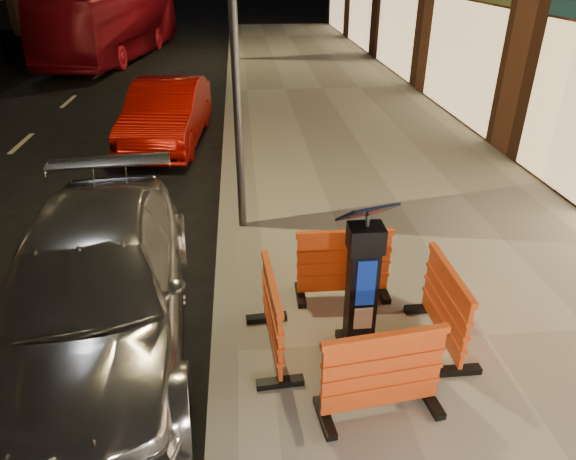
{
  "coord_description": "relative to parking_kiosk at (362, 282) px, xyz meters",
  "views": [
    {
      "loc": [
        0.3,
        -4.39,
        4.02
      ],
      "look_at": [
        0.8,
        1.0,
        1.1
      ],
      "focal_mm": 32.0,
      "sensor_mm": 36.0,
      "label": 1
    }
  ],
  "objects": [
    {
      "name": "ground_plane",
      "position": [
        -1.49,
        0.02,
        -0.99
      ],
      "size": [
        120.0,
        120.0,
        0.0
      ],
      "primitive_type": "plane",
      "color": "black",
      "rests_on": "ground"
    },
    {
      "name": "sidewalk",
      "position": [
        1.51,
        0.02,
        -0.92
      ],
      "size": [
        6.0,
        60.0,
        0.15
      ],
      "primitive_type": "cube",
      "color": "gray",
      "rests_on": "ground"
    },
    {
      "name": "kerb",
      "position": [
        -1.49,
        0.02,
        -0.92
      ],
      "size": [
        0.3,
        60.0,
        0.15
      ],
      "primitive_type": "cube",
      "color": "slate",
      "rests_on": "ground"
    },
    {
      "name": "parking_kiosk",
      "position": [
        0.0,
        0.0,
        0.0
      ],
      "size": [
        0.55,
        0.55,
        1.68
      ],
      "primitive_type": "cube",
      "rotation": [
        0.0,
        0.0,
        0.04
      ],
      "color": "black",
      "rests_on": "sidewalk"
    },
    {
      "name": "barrier_front",
      "position": [
        0.0,
        -0.95,
        -0.37
      ],
      "size": [
        1.26,
        0.64,
        0.94
      ],
      "primitive_type": "cube",
      "rotation": [
        0.0,
        0.0,
        0.13
      ],
      "color": "#EE5019",
      "rests_on": "sidewalk"
    },
    {
      "name": "barrier_back",
      "position": [
        0.0,
        0.95,
        -0.37
      ],
      "size": [
        1.21,
        0.51,
        0.94
      ],
      "primitive_type": "cube",
      "rotation": [
        0.0,
        0.0,
        -0.01
      ],
      "color": "#EE5019",
      "rests_on": "sidewalk"
    },
    {
      "name": "barrier_kerbside",
      "position": [
        -0.95,
        0.0,
        -0.37
      ],
      "size": [
        0.58,
        1.24,
        0.94
      ],
      "primitive_type": "cube",
      "rotation": [
        0.0,
        0.0,
        1.64
      ],
      "color": "#EE5019",
      "rests_on": "sidewalk"
    },
    {
      "name": "barrier_bldgside",
      "position": [
        0.95,
        0.0,
        -0.37
      ],
      "size": [
        0.5,
        1.21,
        0.94
      ],
      "primitive_type": "cube",
      "rotation": [
        0.0,
        0.0,
        1.57
      ],
      "color": "#EE5019",
      "rests_on": "sidewalk"
    },
    {
      "name": "car_silver",
      "position": [
        -2.9,
        0.52,
        -0.99
      ],
      "size": [
        2.52,
        5.21,
        1.46
      ],
      "primitive_type": "imported",
      "rotation": [
        0.0,
        0.0,
        0.1
      ],
      "color": "#A5A5A9",
      "rests_on": "ground"
    },
    {
      "name": "car_red",
      "position": [
        -2.92,
        7.75,
        -0.99
      ],
      "size": [
        1.87,
        4.46,
        1.44
      ],
      "primitive_type": "imported",
      "rotation": [
        0.0,
        0.0,
        -0.08
      ],
      "color": "#980A05",
      "rests_on": "ground"
    },
    {
      "name": "bus_doubledecker",
      "position": [
        -6.44,
        19.82,
        -0.99
      ],
      "size": [
        4.15,
        11.03,
        3.0
      ],
      "primitive_type": "imported",
      "rotation": [
        0.0,
        0.0,
        -0.15
      ],
      "color": "maroon",
      "rests_on": "ground"
    },
    {
      "name": "street_lamp_mid",
      "position": [
        -1.24,
        3.02,
        2.16
      ],
      "size": [
        0.12,
        0.12,
        6.0
      ],
      "primitive_type": "cylinder",
      "color": "#3F3F44",
      "rests_on": "sidewalk"
    }
  ]
}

